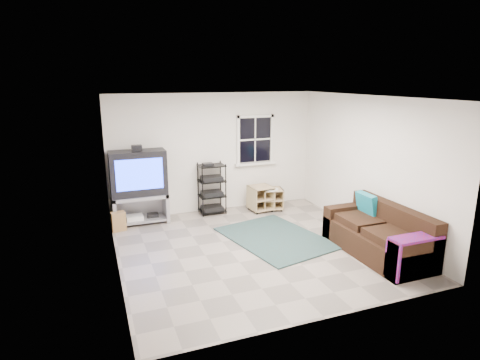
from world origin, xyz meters
name	(u,v)px	position (x,y,z in m)	size (l,w,h in m)	color
room	(255,143)	(0.95, 2.27, 1.48)	(4.60, 4.62, 4.60)	gray
tv_unit	(139,181)	(-1.70, 2.00, 0.89)	(1.10, 0.55, 1.62)	#93939A
av_rack	(212,192)	(-0.15, 2.08, 0.49)	(0.56, 0.41, 1.12)	black
side_table_left	(260,197)	(0.91, 1.87, 0.30)	(0.52, 0.52, 0.56)	tan
side_table_right	(272,197)	(1.20, 1.84, 0.28)	(0.53, 0.53, 0.51)	tan
sofa	(379,236)	(1.87, -0.96, 0.32)	(0.88, 1.99, 0.91)	black
shag_rug	(276,238)	(0.53, 0.25, 0.01)	(1.50, 2.06, 0.02)	#312015
paper_bag	(118,221)	(-2.17, 1.69, 0.19)	(0.26, 0.17, 0.38)	olive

